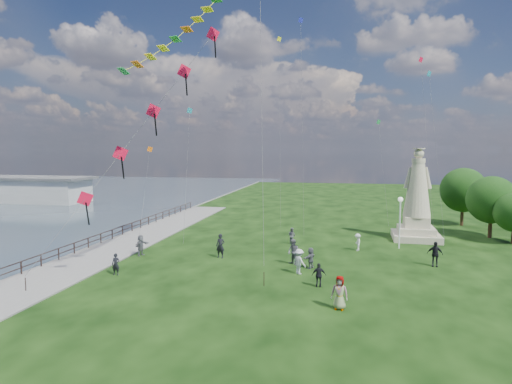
% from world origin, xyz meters
% --- Properties ---
extents(waterfront, '(200.00, 200.00, 1.51)m').
position_xyz_m(waterfront, '(-15.24, 8.99, -0.06)').
color(waterfront, '#31404A').
rests_on(waterfront, ground).
extents(pier_pavilion, '(30.00, 8.00, 4.40)m').
position_xyz_m(pier_pavilion, '(-52.00, 42.00, 1.84)').
color(pier_pavilion, '#A0A09B').
rests_on(pier_pavilion, ground).
extents(statue, '(4.49, 4.49, 8.80)m').
position_xyz_m(statue, '(12.42, 19.80, 3.32)').
color(statue, tan).
rests_on(statue, ground).
extents(lamppost, '(0.42, 0.42, 4.56)m').
position_xyz_m(lamppost, '(10.33, 15.50, 3.29)').
color(lamppost, silver).
rests_on(lamppost, ground).
extents(tree_row, '(6.30, 13.72, 6.61)m').
position_xyz_m(tree_row, '(19.55, 24.82, 3.77)').
color(tree_row, '#382314').
rests_on(tree_row, ground).
extents(person_0, '(0.58, 0.41, 1.51)m').
position_xyz_m(person_0, '(-9.97, 3.39, 0.75)').
color(person_0, black).
rests_on(person_0, ground).
extents(person_1, '(1.08, 1.08, 1.94)m').
position_xyz_m(person_1, '(1.79, 8.38, 0.97)').
color(person_1, '#595960').
rests_on(person_1, ground).
extents(person_2, '(1.25, 1.17, 1.76)m').
position_xyz_m(person_2, '(2.45, 6.10, 0.88)').
color(person_2, silver).
rests_on(person_2, ground).
extents(person_3, '(0.95, 0.57, 1.53)m').
position_xyz_m(person_3, '(3.94, 3.46, 0.77)').
color(person_3, black).
rests_on(person_3, ground).
extents(person_4, '(0.98, 0.69, 1.85)m').
position_xyz_m(person_4, '(5.22, -0.15, 0.92)').
color(person_4, '#595960').
rests_on(person_4, ground).
extents(person_5, '(1.03, 1.72, 1.73)m').
position_xyz_m(person_5, '(-10.75, 8.76, 0.87)').
color(person_5, '#595960').
rests_on(person_5, ground).
extents(person_6, '(0.75, 0.53, 1.94)m').
position_xyz_m(person_6, '(-4.17, 9.35, 0.97)').
color(person_6, black).
rests_on(person_6, ground).
extents(person_7, '(0.86, 0.75, 1.52)m').
position_xyz_m(person_7, '(0.86, 15.58, 0.76)').
color(person_7, '#595960').
rests_on(person_7, ground).
extents(person_8, '(0.66, 1.03, 1.48)m').
position_xyz_m(person_8, '(6.72, 13.98, 0.74)').
color(person_8, silver).
rests_on(person_8, ground).
extents(person_9, '(1.18, 0.74, 1.88)m').
position_xyz_m(person_9, '(12.15, 9.96, 0.94)').
color(person_9, black).
rests_on(person_9, ground).
extents(person_11, '(1.18, 1.55, 1.54)m').
position_xyz_m(person_11, '(3.13, 7.70, 0.77)').
color(person_11, '#595960').
rests_on(person_11, ground).
extents(red_kite_train, '(9.75, 9.35, 17.58)m').
position_xyz_m(red_kite_train, '(-7.70, 4.58, 10.85)').
color(red_kite_train, black).
rests_on(red_kite_train, ground).
extents(small_kites, '(29.46, 18.36, 22.67)m').
position_xyz_m(small_kites, '(2.10, 23.45, 13.05)').
color(small_kites, teal).
rests_on(small_kites, ground).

